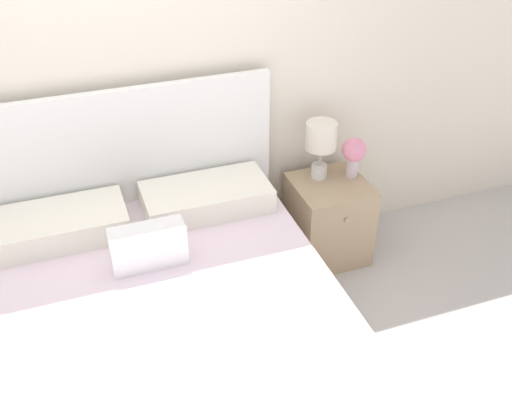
% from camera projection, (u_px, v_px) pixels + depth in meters
% --- Properties ---
extents(ground_plane, '(12.00, 12.00, 0.00)m').
position_uv_depth(ground_plane, '(139.00, 270.00, 3.73)').
color(ground_plane, '#BCB7B2').
extents(wall_back, '(8.00, 0.06, 2.60)m').
position_uv_depth(wall_back, '(109.00, 66.00, 3.06)').
color(wall_back, silver).
rests_on(wall_back, ground_plane).
extents(bed, '(1.68, 1.96, 1.20)m').
position_uv_depth(bed, '(167.00, 336.00, 2.86)').
color(bed, beige).
rests_on(bed, ground_plane).
extents(nightstand, '(0.44, 0.46, 0.53)m').
position_uv_depth(nightstand, '(328.00, 220.00, 3.72)').
color(nightstand, tan).
rests_on(nightstand, ground_plane).
extents(table_lamp, '(0.18, 0.18, 0.36)m').
position_uv_depth(table_lamp, '(321.00, 140.00, 3.50)').
color(table_lamp, white).
rests_on(table_lamp, nightstand).
extents(flower_vase, '(0.15, 0.15, 0.26)m').
position_uv_depth(flower_vase, '(354.00, 153.00, 3.56)').
color(flower_vase, silver).
rests_on(flower_vase, nightstand).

